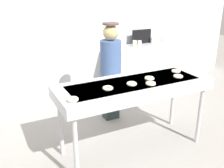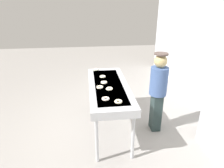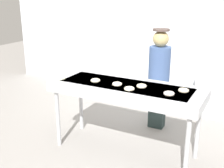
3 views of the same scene
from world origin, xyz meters
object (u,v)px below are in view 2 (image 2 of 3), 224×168
sugar_donut_3 (96,70)px  sugar_donut_6 (104,82)px  sugar_donut_0 (118,102)px  sugar_donut_2 (100,87)px  worker_baker (158,88)px  sugar_donut_5 (109,89)px  sugar_donut_4 (106,99)px  sugar_donut_1 (103,77)px  fryer_conveyor (109,89)px

sugar_donut_3 → sugar_donut_6: bearing=8.4°
sugar_donut_0 → sugar_donut_2: 0.65m
worker_baker → sugar_donut_2: bearing=93.8°
sugar_donut_0 → worker_baker: (-0.60, 0.86, -0.09)m
sugar_donut_0 → sugar_donut_6: 0.83m
sugar_donut_6 → sugar_donut_3: bearing=-171.6°
sugar_donut_0 → sugar_donut_5: size_ratio=1.00×
sugar_donut_3 → worker_baker: 1.53m
sugar_donut_0 → sugar_donut_6: same height
sugar_donut_4 → sugar_donut_5: same height
sugar_donut_1 → sugar_donut_6: (0.32, -0.00, 0.00)m
sugar_donut_4 → sugar_donut_0: bearing=57.5°
fryer_conveyor → sugar_donut_0: (0.73, 0.08, 0.10)m
fryer_conveyor → sugar_donut_1: 0.43m
fryer_conveyor → sugar_donut_2: size_ratio=15.84×
sugar_donut_0 → worker_baker: bearing=124.8°
sugar_donut_0 → worker_baker: worker_baker is taller
sugar_donut_6 → sugar_donut_2: bearing=-24.0°
fryer_conveyor → sugar_donut_6: 0.15m
worker_baker → sugar_donut_4: bearing=118.3°
sugar_donut_0 → sugar_donut_4: bearing=-122.5°
sugar_donut_4 → sugar_donut_5: 0.40m
sugar_donut_1 → sugar_donut_4: bearing=-2.1°
sugar_donut_0 → sugar_donut_2: size_ratio=1.00×
sugar_donut_1 → fryer_conveyor: bearing=10.8°
sugar_donut_3 → worker_baker: worker_baker is taller
sugar_donut_2 → sugar_donut_4: size_ratio=1.00×
sugar_donut_1 → worker_baker: bearing=61.8°
sugar_donut_0 → sugar_donut_5: same height
sugar_donut_2 → sugar_donut_5: 0.19m
sugar_donut_5 → sugar_donut_3: bearing=-170.3°
worker_baker → sugar_donut_5: bearing=99.4°
sugar_donut_1 → sugar_donut_2: size_ratio=1.00×
sugar_donut_1 → sugar_donut_3: same height
fryer_conveyor → sugar_donut_6: (-0.08, -0.08, 0.10)m
sugar_donut_0 → sugar_donut_4: (-0.12, -0.19, 0.00)m
sugar_donut_1 → sugar_donut_4: size_ratio=1.00×
sugar_donut_2 → worker_baker: bearing=89.8°
sugar_donut_0 → sugar_donut_3: 1.64m
sugar_donut_5 → sugar_donut_2: bearing=-119.5°
sugar_donut_0 → sugar_donut_3: size_ratio=1.00×
sugar_donut_2 → sugar_donut_5: bearing=60.5°
sugar_donut_1 → sugar_donut_2: same height
fryer_conveyor → worker_baker: (0.13, 0.94, 0.01)m
sugar_donut_2 → sugar_donut_3: 1.01m
sugar_donut_4 → sugar_donut_1: bearing=177.9°
sugar_donut_6 → worker_baker: worker_baker is taller
fryer_conveyor → sugar_donut_5: size_ratio=15.84×
sugar_donut_2 → sugar_donut_4: (0.48, 0.06, 0.00)m
sugar_donut_3 → sugar_donut_4: 1.50m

